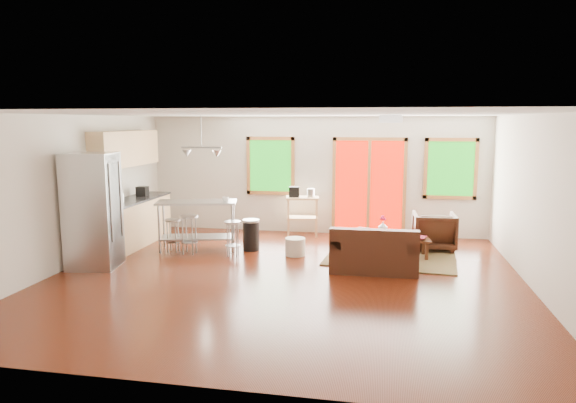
% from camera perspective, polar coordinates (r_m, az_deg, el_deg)
% --- Properties ---
extents(floor, '(7.50, 7.00, 0.02)m').
position_cam_1_polar(floor, '(8.32, -0.39, -8.58)').
color(floor, '#381107').
rests_on(floor, ground).
extents(ceiling, '(7.50, 7.00, 0.02)m').
position_cam_1_polar(ceiling, '(7.94, -0.41, 9.77)').
color(ceiling, silver).
rests_on(ceiling, ground).
extents(back_wall, '(7.50, 0.02, 2.60)m').
position_cam_1_polar(back_wall, '(11.46, 2.99, 2.93)').
color(back_wall, beige).
rests_on(back_wall, ground).
extents(left_wall, '(0.02, 7.00, 2.60)m').
position_cam_1_polar(left_wall, '(9.49, -23.28, 0.97)').
color(left_wall, beige).
rests_on(left_wall, ground).
extents(right_wall, '(0.02, 7.00, 2.60)m').
position_cam_1_polar(right_wall, '(8.19, 26.38, -0.38)').
color(right_wall, beige).
rests_on(right_wall, ground).
extents(front_wall, '(7.50, 0.02, 2.60)m').
position_cam_1_polar(front_wall, '(4.70, -8.73, -5.86)').
color(front_wall, beige).
rests_on(front_wall, ground).
extents(window_left, '(1.10, 0.05, 1.30)m').
position_cam_1_polar(window_left, '(11.57, -1.96, 3.99)').
color(window_left, '#115E0F').
rests_on(window_left, back_wall).
extents(french_doors, '(1.60, 0.05, 2.10)m').
position_cam_1_polar(french_doors, '(11.34, 8.97, 1.75)').
color(french_doors, '#C20C00').
rests_on(french_doors, back_wall).
extents(window_right, '(1.10, 0.05, 1.30)m').
position_cam_1_polar(window_right, '(11.38, 17.62, 3.49)').
color(window_right, '#115E0F').
rests_on(window_right, back_wall).
extents(rug, '(2.46, 1.98, 0.02)m').
position_cam_1_polar(rug, '(9.71, 11.33, -6.07)').
color(rug, '#3D5A34').
rests_on(rug, floor).
extents(loveseat, '(1.45, 0.83, 0.77)m').
position_cam_1_polar(loveseat, '(8.76, 9.51, -5.68)').
color(loveseat, black).
rests_on(loveseat, floor).
extents(coffee_table, '(0.96, 0.62, 0.37)m').
position_cam_1_polar(coffee_table, '(9.71, 12.75, -4.26)').
color(coffee_table, '#381C0E').
rests_on(coffee_table, floor).
extents(armchair, '(0.81, 0.76, 0.81)m').
position_cam_1_polar(armchair, '(10.42, 15.93, -2.99)').
color(armchair, black).
rests_on(armchair, floor).
extents(ottoman, '(0.70, 0.70, 0.36)m').
position_cam_1_polar(ottoman, '(10.31, 8.58, -4.16)').
color(ottoman, black).
rests_on(ottoman, floor).
extents(pouf, '(0.42, 0.42, 0.33)m').
position_cam_1_polar(pouf, '(9.65, 0.80, -5.04)').
color(pouf, beige).
rests_on(pouf, floor).
extents(vase, '(0.21, 0.21, 0.31)m').
position_cam_1_polar(vase, '(10.01, 10.50, -2.64)').
color(vase, silver).
rests_on(vase, coffee_table).
extents(book, '(0.20, 0.08, 0.27)m').
position_cam_1_polar(book, '(9.59, 13.89, -3.11)').
color(book, maroon).
rests_on(book, coffee_table).
extents(cabinets, '(0.64, 2.24, 2.30)m').
position_cam_1_polar(cabinets, '(10.85, -16.96, 0.23)').
color(cabinets, tan).
rests_on(cabinets, floor).
extents(refrigerator, '(0.91, 0.88, 1.97)m').
position_cam_1_polar(refrigerator, '(9.36, -20.81, -0.94)').
color(refrigerator, '#B7BABC').
rests_on(refrigerator, floor).
extents(island, '(1.62, 0.95, 0.96)m').
position_cam_1_polar(island, '(10.11, -10.08, -1.65)').
color(island, '#B7BABC').
rests_on(island, floor).
extents(cup, '(0.14, 0.11, 0.13)m').
position_cam_1_polar(cup, '(9.96, -6.98, 0.31)').
color(cup, silver).
rests_on(cup, island).
extents(bar_stool_a, '(0.32, 0.32, 0.64)m').
position_cam_1_polar(bar_stool_a, '(10.09, -12.69, -2.85)').
color(bar_stool_a, '#B7BABC').
rests_on(bar_stool_a, floor).
extents(bar_stool_b, '(0.35, 0.35, 0.74)m').
position_cam_1_polar(bar_stool_b, '(9.87, -10.94, -2.60)').
color(bar_stool_b, '#B7BABC').
rests_on(bar_stool_b, floor).
extents(bar_stool_c, '(0.34, 0.34, 0.66)m').
position_cam_1_polar(bar_stool_c, '(9.58, -6.18, -3.19)').
color(bar_stool_c, '#B7BABC').
rests_on(bar_stool_c, floor).
extents(trash_can, '(0.41, 0.41, 0.61)m').
position_cam_1_polar(trash_can, '(10.03, -4.12, -3.69)').
color(trash_can, black).
rests_on(trash_can, floor).
extents(kitchen_cart, '(0.78, 0.57, 1.09)m').
position_cam_1_polar(kitchen_cart, '(11.18, 1.50, -0.09)').
color(kitchen_cart, tan).
rests_on(kitchen_cart, floor).
extents(ceiling_flush, '(0.35, 0.35, 0.12)m').
position_cam_1_polar(ceiling_flush, '(8.39, 11.33, 9.01)').
color(ceiling_flush, white).
rests_on(ceiling_flush, ceiling).
extents(pendant_light, '(0.80, 0.18, 0.79)m').
position_cam_1_polar(pendant_light, '(9.92, -9.58, 5.36)').
color(pendant_light, gray).
rests_on(pendant_light, ceiling).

